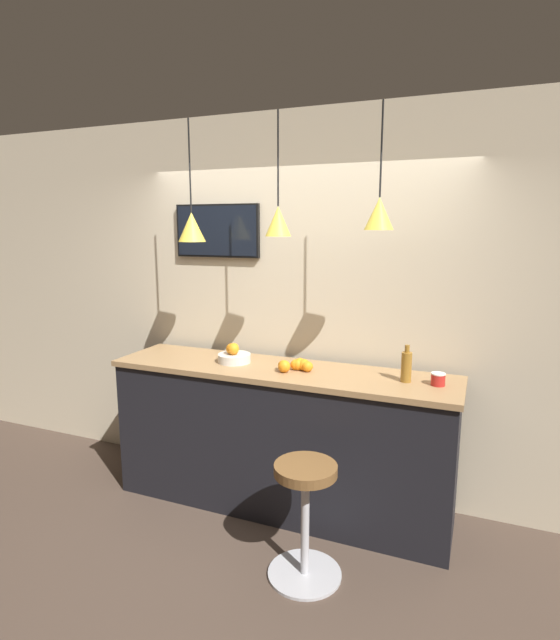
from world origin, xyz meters
The scene contains 12 objects.
ground_plane centered at (0.00, 0.00, 0.00)m, with size 14.00×14.00×0.00m, color #47382D.
back_wall centered at (0.00, 0.96, 1.45)m, with size 8.00×0.06×2.90m.
service_counter centered at (0.00, 0.55, 0.53)m, with size 2.50×0.61×1.06m.
bar_stool centered at (0.43, -0.11, 0.46)m, with size 0.44×0.44×0.71m.
fruit_bowl centered at (-0.38, 0.57, 1.12)m, with size 0.24×0.24×0.15m.
orange_pile centered at (0.13, 0.54, 1.10)m, with size 0.24×0.20×0.09m.
juice_bottle centered at (0.88, 0.57, 1.17)m, with size 0.07×0.07×0.25m.
spread_jar centered at (1.08, 0.57, 1.10)m, with size 0.09×0.09×0.08m.
pendant_lamp_left centered at (-0.68, 0.51, 2.06)m, with size 0.20×0.20×0.85m.
pendant_lamp_middle centered at (0.00, 0.51, 2.10)m, with size 0.17×0.17×0.81m.
pendant_lamp_right centered at (0.68, 0.51, 2.14)m, with size 0.18×0.18×0.76m.
mounted_tv centered at (-0.69, 0.91, 2.02)m, with size 0.73×0.04×0.42m.
Camera 1 is at (1.30, -2.63, 2.06)m, focal length 28.00 mm.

